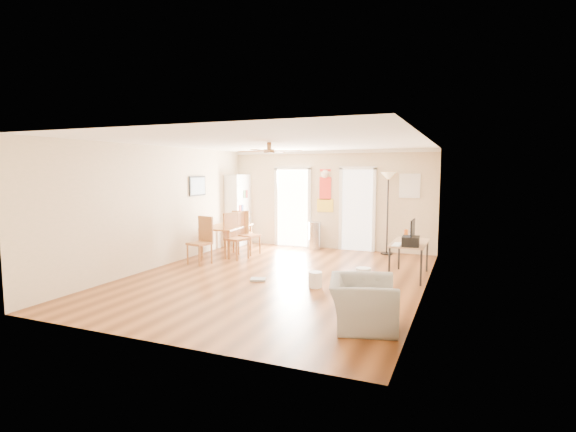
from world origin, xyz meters
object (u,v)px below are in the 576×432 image
at_px(computer_desk, 409,260).
at_px(wastebasket_a, 315,280).
at_px(dining_chair_near, 199,241).
at_px(torchiere_lamp, 388,214).
at_px(dining_chair_right_b, 237,236).
at_px(wastebasket_b, 363,276).
at_px(dining_chair_right_a, 249,233).
at_px(trash_can, 315,236).
at_px(armchair, 363,303).
at_px(dining_chair_far, 242,231).
at_px(bookshelf, 239,210).
at_px(printer, 411,241).
at_px(dining_table, 227,240).

distance_m(computer_desk, wastebasket_a, 2.04).
height_order(dining_chair_near, torchiere_lamp, torchiere_lamp).
height_order(dining_chair_right_b, wastebasket_b, dining_chair_right_b).
bearing_deg(dining_chair_right_a, wastebasket_a, -120.49).
xyz_separation_m(trash_can, computer_desk, (2.70, -2.16, -0.01)).
bearing_deg(armchair, dining_chair_right_b, 34.20).
distance_m(dining_chair_far, trash_can, 1.91).
bearing_deg(dining_chair_right_a, dining_chair_near, 173.52).
relative_size(bookshelf, armchair, 1.98).
height_order(dining_chair_right_b, dining_chair_far, dining_chair_right_b).
height_order(dining_chair_far, armchair, dining_chair_far).
bearing_deg(wastebasket_b, bookshelf, 144.66).
relative_size(dining_chair_far, printer, 2.98).
distance_m(dining_chair_near, printer, 4.54).
xyz_separation_m(trash_can, wastebasket_b, (2.00, -3.10, -0.20)).
bearing_deg(trash_can, dining_chair_right_b, -123.91).
bearing_deg(computer_desk, dining_chair_right_a, 167.32).
bearing_deg(torchiere_lamp, trash_can, -178.99).
bearing_deg(dining_chair_far, dining_chair_right_a, 125.96).
height_order(bookshelf, dining_chair_right_b, bookshelf).
height_order(dining_chair_near, wastebasket_b, dining_chair_near).
bearing_deg(bookshelf, computer_desk, -13.80).
xyz_separation_m(dining_table, dining_chair_right_b, (0.55, -0.49, 0.19)).
bearing_deg(bookshelf, dining_chair_far, -47.49).
distance_m(dining_chair_right_a, wastebasket_a, 3.45).
xyz_separation_m(dining_chair_right_b, computer_desk, (3.98, -0.26, -0.19)).
bearing_deg(wastebasket_b, dining_chair_near, 174.35).
distance_m(dining_chair_far, torchiere_lamp, 3.68).
xyz_separation_m(dining_chair_right_b, trash_can, (1.28, 1.91, -0.18)).
xyz_separation_m(trash_can, printer, (2.77, -2.63, 0.42)).
distance_m(torchiere_lamp, wastebasket_b, 3.25).
height_order(dining_chair_near, trash_can, dining_chair_near).
distance_m(bookshelf, wastebasket_a, 4.98).
bearing_deg(printer, dining_chair_right_a, 157.92).
xyz_separation_m(dining_chair_right_b, dining_chair_far, (-0.33, 0.89, -0.01)).
xyz_separation_m(printer, armchair, (-0.30, -2.57, -0.46)).
xyz_separation_m(dining_table, trash_can, (1.83, 1.41, 0.01)).
relative_size(bookshelf, dining_chair_right_a, 1.87).
bearing_deg(computer_desk, trash_can, 141.24).
bearing_deg(printer, dining_chair_far, 156.23).
bearing_deg(dining_chair_right_b, printer, -84.80).
height_order(bookshelf, trash_can, bookshelf).
bearing_deg(dining_table, printer, -14.83).
bearing_deg(dining_chair_near, printer, 13.91).
height_order(bookshelf, printer, bookshelf).
height_order(dining_chair_far, wastebasket_a, dining_chair_far).
bearing_deg(dining_table, trash_can, 37.68).
xyz_separation_m(dining_table, dining_chair_far, (0.22, 0.40, 0.18)).
relative_size(bookshelf, printer, 5.51).
height_order(printer, wastebasket_b, printer).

